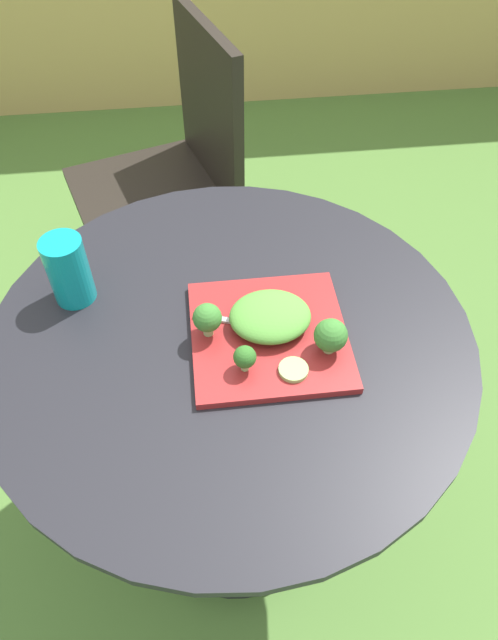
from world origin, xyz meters
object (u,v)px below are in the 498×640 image
salad_plate (269,335)px  fork (247,323)px  patio_chair (177,161)px  drinking_glass (69,273)px

salad_plate → fork: fork is taller
salad_plate → fork: (-0.04, 0.02, 0.01)m
patio_chair → drinking_glass: size_ratio=7.05×
fork → drinking_glass: bearing=159.0°
patio_chair → drinking_glass: patio_chair is taller
patio_chair → drinking_glass: bearing=-104.2°
patio_chair → fork: 0.88m
patio_chair → salad_plate: 0.91m
drinking_glass → fork: drinking_glass is taller
salad_plate → drinking_glass: 0.36m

